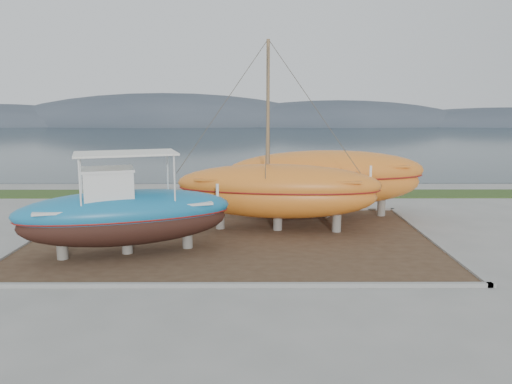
{
  "coord_description": "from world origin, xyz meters",
  "views": [
    {
      "loc": [
        1.04,
        -18.31,
        6.22
      ],
      "look_at": [
        1.12,
        4.0,
        2.22
      ],
      "focal_mm": 35.0,
      "sensor_mm": 36.0,
      "label": 1
    }
  ],
  "objects_px": {
    "orange_sailboat": "(278,138)",
    "orange_bare_hull": "(326,185)",
    "white_dinghy": "(79,212)",
    "blue_caique": "(125,204)"
  },
  "relations": [
    {
      "from": "white_dinghy",
      "to": "orange_sailboat",
      "type": "height_order",
      "value": "orange_sailboat"
    },
    {
      "from": "white_dinghy",
      "to": "orange_bare_hull",
      "type": "xyz_separation_m",
      "value": [
        12.83,
        1.94,
        1.09
      ]
    },
    {
      "from": "blue_caique",
      "to": "white_dinghy",
      "type": "xyz_separation_m",
      "value": [
        -3.64,
        4.81,
        -1.42
      ]
    },
    {
      "from": "white_dinghy",
      "to": "orange_bare_hull",
      "type": "distance_m",
      "value": 13.03
    },
    {
      "from": "blue_caique",
      "to": "white_dinghy",
      "type": "relative_size",
      "value": 1.93
    },
    {
      "from": "blue_caique",
      "to": "orange_sailboat",
      "type": "xyz_separation_m",
      "value": [
        6.42,
        3.82,
        2.43
      ]
    },
    {
      "from": "blue_caique",
      "to": "orange_sailboat",
      "type": "bearing_deg",
      "value": 12.83
    },
    {
      "from": "orange_bare_hull",
      "to": "blue_caique",
      "type": "bearing_deg",
      "value": -147.72
    },
    {
      "from": "orange_sailboat",
      "to": "orange_bare_hull",
      "type": "xyz_separation_m",
      "value": [
        2.78,
        2.93,
        -2.76
      ]
    },
    {
      "from": "blue_caique",
      "to": "orange_sailboat",
      "type": "height_order",
      "value": "orange_sailboat"
    }
  ]
}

